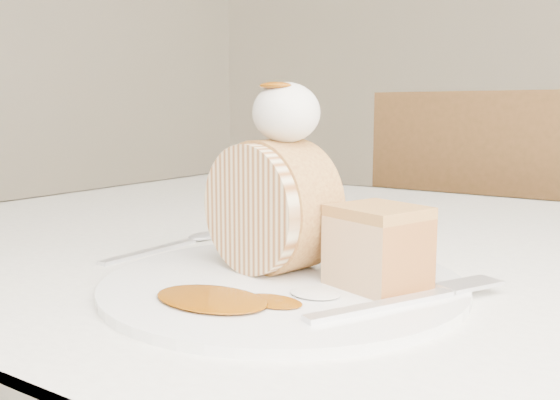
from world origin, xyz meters
The scene contains 10 objects.
table centered at (0.00, 0.20, 0.66)m, with size 1.40×0.90×0.75m.
chair_far centered at (-0.13, 0.91, 0.53)m, with size 0.49×0.49×0.93m.
plate centered at (-0.05, -0.01, 0.75)m, with size 0.31×0.31×0.01m, color white.
roulade_slice centered at (-0.08, 0.01, 0.81)m, with size 0.11×0.11×0.06m, color beige.
cake_chunk centered at (0.02, 0.02, 0.79)m, with size 0.07×0.06×0.06m, color #B58C44.
whipped_cream centered at (-0.07, 0.02, 0.90)m, with size 0.06×0.06×0.05m, color silver.
caramel_drizzle centered at (-0.07, 0.01, 0.93)m, with size 0.03×0.02×0.01m, color #763A04.
caramel_pool centered at (-0.06, -0.09, 0.76)m, with size 0.10×0.06×0.00m, color #763A04, non-canonical shape.
fork centered at (0.05, -0.03, 0.76)m, with size 0.02×0.18×0.00m, color silver.
spoon centered at (-0.24, 0.02, 0.75)m, with size 0.02×0.16×0.00m, color silver.
Camera 1 is at (0.23, -0.44, 0.90)m, focal length 40.00 mm.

